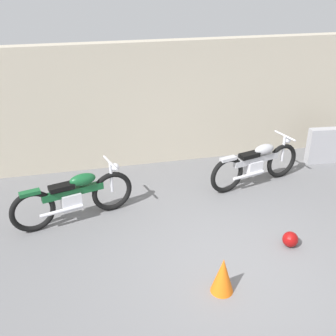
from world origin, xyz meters
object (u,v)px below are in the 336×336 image
Objects in this scene: motorcycle_silver at (256,164)px; motorcycle_green at (75,196)px; helmet at (290,239)px; stone_marker at (324,146)px; traffic_cone at (223,275)px.

motorcycle_green is at bearing 173.44° from motorcycle_silver.
motorcycle_green reaches higher than motorcycle_silver.
motorcycle_green is at bearing 154.80° from helmet.
stone_marker is 3.49m from helmet.
motorcycle_green is (-5.53, -1.13, 0.06)m from stone_marker.
stone_marker is 1.48× the size of traffic_cone.
motorcycle_silver is (0.30, 2.07, 0.34)m from helmet.
helmet is (-2.21, -2.69, -0.28)m from stone_marker.
helmet is 0.46× the size of traffic_cone.
helmet is 0.12× the size of motorcycle_silver.
traffic_cone reaches higher than helmet.
helmet is at bearing -129.42° from stone_marker.
motorcycle_green is at bearing -168.44° from stone_marker.
motorcycle_silver is 3.65m from motorcycle_green.
stone_marker is 3.22× the size of helmet.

